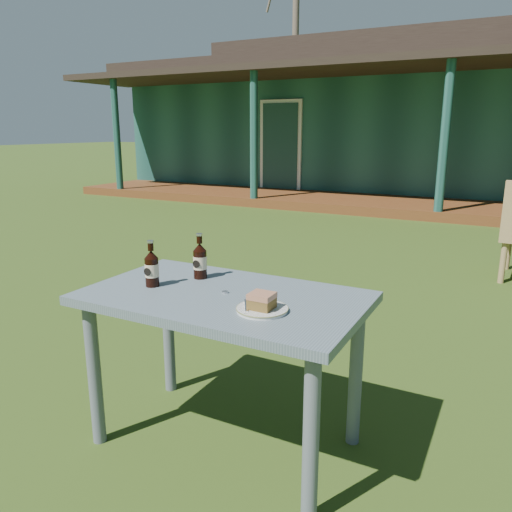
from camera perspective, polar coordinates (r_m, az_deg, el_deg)
The scene contains 10 objects.
ground at distance 3.77m, azimuth 9.32°, elevation -7.77°, with size 80.00×80.00×0.00m, color #334916.
pavilion at distance 12.77m, azimuth 23.68°, elevation 14.07°, with size 15.80×8.30×3.45m.
tree_left at distance 23.04m, azimuth 4.54°, elevation 23.89°, with size 0.28×0.28×10.50m, color brown.
cafe_table at distance 2.18m, azimuth -3.69°, elevation -6.86°, with size 1.20×0.70×0.72m.
plate at distance 1.94m, azimuth 0.71°, elevation -6.09°, with size 0.20×0.20×0.01m.
cake_slice at distance 1.93m, azimuth 0.66°, elevation -5.13°, with size 0.09×0.09×0.06m.
fork at distance 1.96m, azimuth -1.12°, elevation -5.66°, with size 0.01×0.14×0.00m, color silver.
cola_bottle_near at distance 2.36m, azimuth -6.42°, elevation -0.51°, with size 0.06×0.07×0.22m.
cola_bottle_far at distance 2.27m, azimuth -11.83°, elevation -1.36°, with size 0.06×0.06×0.21m.
bottle_cap at distance 2.16m, azimuth -3.55°, elevation -4.14°, with size 0.03×0.03×0.01m, color silver.
Camera 1 is at (1.07, -3.33, 1.41)m, focal length 35.00 mm.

